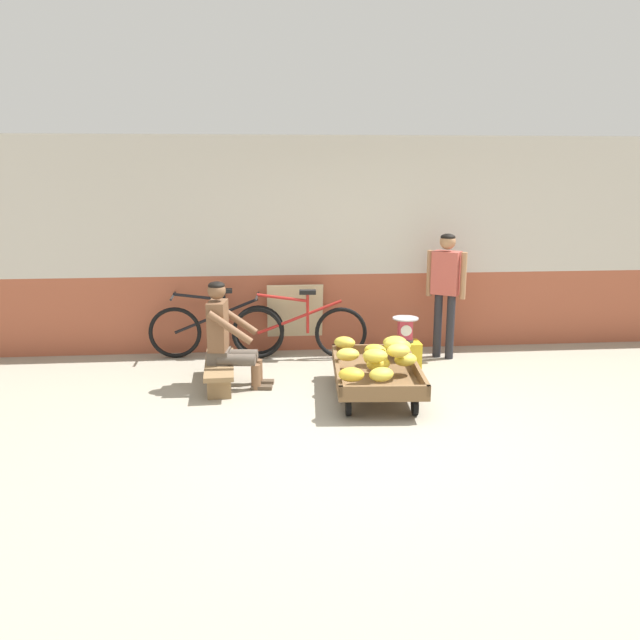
{
  "coord_description": "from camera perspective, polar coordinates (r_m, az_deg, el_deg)",
  "views": [
    {
      "loc": [
        -0.95,
        -5.11,
        2.27
      ],
      "look_at": [
        -0.36,
        1.35,
        0.75
      ],
      "focal_mm": 36.08,
      "sensor_mm": 36.0,
      "label": 1
    }
  ],
  "objects": [
    {
      "name": "bicycle_far_left",
      "position": [
        7.85,
        -1.86,
        -0.93
      ],
      "size": [
        1.66,
        0.48,
        0.86
      ],
      "color": "black",
      "rests_on": "ground"
    },
    {
      "name": "sign_board",
      "position": [
        8.15,
        -2.23,
        0.19
      ],
      "size": [
        0.7,
        0.23,
        0.88
      ],
      "color": "#C6B289",
      "rests_on": "ground"
    },
    {
      "name": "weighing_scale",
      "position": [
        7.56,
        7.57,
        -0.82
      ],
      "size": [
        0.3,
        0.3,
        0.29
      ],
      "color": "#28282D",
      "rests_on": "plastic_crate"
    },
    {
      "name": "bicycle_near_left",
      "position": [
        8.02,
        -9.16,
        -0.8
      ],
      "size": [
        1.66,
        0.48,
        0.86
      ],
      "color": "black",
      "rests_on": "ground"
    },
    {
      "name": "ground_plane",
      "position": [
        5.67,
        4.95,
        -10.45
      ],
      "size": [
        80.0,
        80.0,
        0.0
      ],
      "primitive_type": "plane",
      "color": "gray"
    },
    {
      "name": "low_bench",
      "position": [
        6.97,
        -8.9,
        -4.25
      ],
      "size": [
        0.35,
        1.11,
        0.27
      ],
      "color": "olive",
      "rests_on": "ground"
    },
    {
      "name": "back_wall",
      "position": [
        8.23,
        1.45,
        6.7
      ],
      "size": [
        16.0,
        0.3,
        2.68
      ],
      "color": "#A35138",
      "rests_on": "ground"
    },
    {
      "name": "vendor_seated",
      "position": [
        6.85,
        -8.29,
        -1.33
      ],
      "size": [
        0.71,
        0.53,
        1.14
      ],
      "color": "brown",
      "rests_on": "ground"
    },
    {
      "name": "plastic_crate",
      "position": [
        7.64,
        7.5,
        -3.03
      ],
      "size": [
        0.36,
        0.28,
        0.3
      ],
      "color": "gold",
      "rests_on": "ground"
    },
    {
      "name": "customer_adult",
      "position": [
        7.91,
        11.11,
        3.36
      ],
      "size": [
        0.42,
        0.34,
        1.53
      ],
      "color": "#232328",
      "rests_on": "ground"
    },
    {
      "name": "banana_cart",
      "position": [
        6.58,
        5.01,
        -4.83
      ],
      "size": [
        0.94,
        1.49,
        0.36
      ],
      "color": "brown",
      "rests_on": "ground"
    },
    {
      "name": "banana_pile",
      "position": [
        6.5,
        5.35,
        -3.01
      ],
      "size": [
        0.93,
        1.41,
        0.26
      ],
      "color": "gold",
      "rests_on": "banana_cart"
    }
  ]
}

